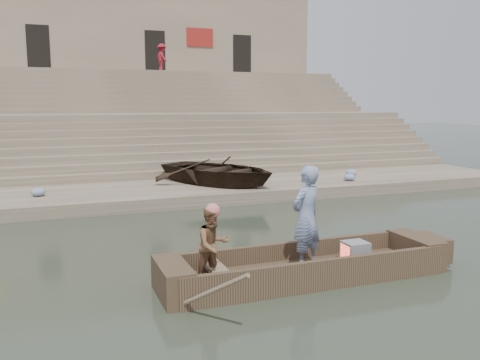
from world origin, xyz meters
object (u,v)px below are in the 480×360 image
beached_rowboat (219,171)px  main_rowboat (305,274)px  television (355,252)px  standing_man (306,217)px  rowing_man (213,245)px  pedestrian (162,57)px

beached_rowboat → main_rowboat: bearing=-128.9°
television → standing_man: bearing=177.3°
standing_man → television: 1.31m
main_rowboat → beached_rowboat: (1.25, 8.99, 0.78)m
standing_man → rowing_man: bearing=-17.7°
standing_man → beached_rowboat: 9.03m
rowing_man → pedestrian: (4.01, 22.63, 5.13)m
rowing_man → pedestrian: 23.54m
main_rowboat → standing_man: bearing=67.2°
beached_rowboat → standing_man: bearing=-128.8°
rowing_man → television: (2.94, 0.11, -0.46)m
pedestrian → standing_man: bearing=163.9°
rowing_man → beached_rowboat: bearing=56.0°
main_rowboat → rowing_man: bearing=-176.5°
standing_man → main_rowboat: bearing=44.6°
beached_rowboat → pedestrian: (0.90, 13.52, 5.13)m
pedestrian → beached_rowboat: bearing=165.5°
television → beached_rowboat: bearing=88.9°
standing_man → television: size_ratio=4.23×
standing_man → television: bearing=154.6°
television → pedestrian: pedestrian is taller
main_rowboat → standing_man: standing_man is taller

